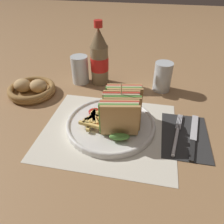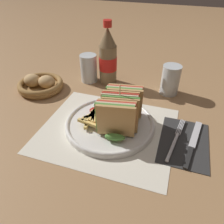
% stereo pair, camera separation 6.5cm
% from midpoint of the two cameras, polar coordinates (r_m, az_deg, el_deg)
% --- Properties ---
extents(ground_plane, '(4.00, 4.00, 0.00)m').
position_cam_midpoint_polar(ground_plane, '(0.67, 5.16, -3.49)').
color(ground_plane, '#9E754C').
extents(placemat, '(0.39, 0.33, 0.00)m').
position_cam_midpoint_polar(placemat, '(0.65, 1.72, -4.73)').
color(placemat, silver).
rests_on(placemat, ground_plane).
extents(plate_main, '(0.27, 0.27, 0.02)m').
position_cam_midpoint_polar(plate_main, '(0.65, 2.30, -3.19)').
color(plate_main, white).
rests_on(plate_main, ground_plane).
extents(club_sandwich, '(0.11, 0.16, 0.13)m').
position_cam_midpoint_polar(club_sandwich, '(0.61, 5.37, 0.19)').
color(club_sandwich, tan).
rests_on(club_sandwich, plate_main).
extents(fries_pile, '(0.08, 0.09, 0.02)m').
position_cam_midpoint_polar(fries_pile, '(0.64, -2.42, -1.60)').
color(fries_pile, '#E5C166').
rests_on(fries_pile, plate_main).
extents(ketchup_blob, '(0.04, 0.04, 0.02)m').
position_cam_midpoint_polar(ketchup_blob, '(0.68, -1.37, 0.22)').
color(ketchup_blob, maroon).
rests_on(ketchup_blob, plate_main).
extents(napkin, '(0.13, 0.20, 0.00)m').
position_cam_midpoint_polar(napkin, '(0.65, 21.08, -7.41)').
color(napkin, '#2D2D2D').
rests_on(napkin, ground_plane).
extents(fork, '(0.04, 0.18, 0.01)m').
position_cam_midpoint_polar(fork, '(0.63, 18.87, -7.64)').
color(fork, silver).
rests_on(fork, napkin).
extents(knife, '(0.05, 0.20, 0.00)m').
position_cam_midpoint_polar(knife, '(0.65, 23.10, -7.63)').
color(knife, black).
rests_on(knife, napkin).
extents(coke_bottle_near, '(0.07, 0.07, 0.24)m').
position_cam_midpoint_polar(coke_bottle_near, '(0.85, 1.18, 13.90)').
color(coke_bottle_near, '#7A6647').
rests_on(coke_bottle_near, ground_plane).
extents(glass_near, '(0.07, 0.07, 0.11)m').
position_cam_midpoint_polar(glass_near, '(0.83, 17.15, 7.54)').
color(glass_near, silver).
rests_on(glass_near, ground_plane).
extents(glass_far, '(0.07, 0.07, 0.11)m').
position_cam_midpoint_polar(glass_far, '(0.89, -3.94, 10.84)').
color(glass_far, silver).
rests_on(glass_far, ground_plane).
extents(bread_basket, '(0.17, 0.17, 0.06)m').
position_cam_midpoint_polar(bread_basket, '(0.87, -16.15, 6.84)').
color(bread_basket, olive).
rests_on(bread_basket, ground_plane).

